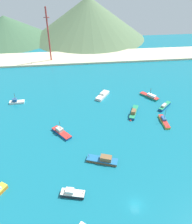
{
  "coord_description": "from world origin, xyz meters",
  "views": [
    {
      "loc": [
        -15.87,
        -37.78,
        59.41
      ],
      "look_at": [
        -6.52,
        45.37,
        2.47
      ],
      "focal_mm": 36.34,
      "sensor_mm": 36.0,
      "label": 1
    }
  ],
  "objects": [
    {
      "name": "fishing_boat_4",
      "position": [
        22.83,
        59.15,
        0.8
      ],
      "size": [
        8.22,
        9.58,
        5.43
      ],
      "color": "#198466",
      "rests_on": "ground"
    },
    {
      "name": "beach_strip",
      "position": [
        0.0,
        118.8,
        0.6
      ],
      "size": [
        247.0,
        24.46,
        1.2
      ],
      "primitive_type": "cube",
      "color": "beige",
      "rests_on": "ground"
    },
    {
      "name": "buoy_1",
      "position": [
        8.25,
        40.39,
        0.13
      ],
      "size": [
        0.77,
        0.77,
        0.77
      ],
      "color": "red",
      "rests_on": "ground"
    },
    {
      "name": "hill_west",
      "position": [
        -70.38,
        170.14,
        10.06
      ],
      "size": [
        79.13,
        79.13,
        20.12
      ],
      "color": "#3D6042",
      "rests_on": "ground"
    },
    {
      "name": "fishing_boat_9",
      "position": [
        -18.23,
        5.27,
        0.89
      ],
      "size": [
        7.59,
        4.21,
        2.7
      ],
      "color": "#232328",
      "rests_on": "ground"
    },
    {
      "name": "fishing_boat_3",
      "position": [
        22.48,
        37.65,
        0.69
      ],
      "size": [
        2.26,
        9.85,
        6.39
      ],
      "color": "gold",
      "rests_on": "ground"
    },
    {
      "name": "fishing_boat_6",
      "position": [
        -44.3,
        61.31,
        0.81
      ],
      "size": [
        7.19,
        2.8,
        5.52
      ],
      "color": "silver",
      "rests_on": "ground"
    },
    {
      "name": "fishing_boat_8",
      "position": [
        26.92,
        49.01,
        0.85
      ],
      "size": [
        8.07,
        7.76,
        2.24
      ],
      "color": "#14478C",
      "rests_on": "ground"
    },
    {
      "name": "fishing_boat_0",
      "position": [
        -21.97,
        34.84,
        0.79
      ],
      "size": [
        8.38,
        9.64,
        6.16
      ],
      "color": "#14478C",
      "rests_on": "ground"
    },
    {
      "name": "fishing_boat_2",
      "position": [
        -1.06,
        62.7,
        0.89
      ],
      "size": [
        8.35,
        10.03,
        5.04
      ],
      "color": "silver",
      "rests_on": "ground"
    },
    {
      "name": "hill_central",
      "position": [
        1.03,
        170.47,
        16.84
      ],
      "size": [
        99.46,
        99.46,
        33.68
      ],
      "color": "#56704C",
      "rests_on": "ground"
    },
    {
      "name": "fishing_boat_11",
      "position": [
        -7.08,
        17.75,
        0.93
      ],
      "size": [
        11.29,
        6.53,
        2.69
      ],
      "color": "brown",
      "rests_on": "ground"
    },
    {
      "name": "fishing_boat_10",
      "position": [
        10.98,
        45.57,
        0.88
      ],
      "size": [
        6.88,
        11.2,
        2.69
      ],
      "color": "#14478C",
      "rests_on": "ground"
    },
    {
      "name": "ground",
      "position": [
        0.0,
        30.0,
        -0.25
      ],
      "size": [
        260.0,
        280.0,
        0.5
      ],
      "color": "#146B7F"
    },
    {
      "name": "radio_tower",
      "position": [
        -29.88,
        114.46,
        17.95
      ],
      "size": [
        3.52,
        2.82,
        35.2
      ],
      "color": "#B7332D",
      "rests_on": "ground"
    }
  ]
}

